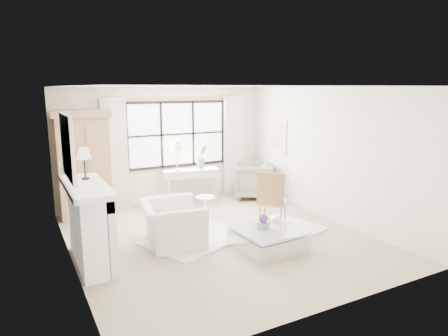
{
  "coord_description": "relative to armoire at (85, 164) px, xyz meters",
  "views": [
    {
      "loc": [
        -3.16,
        -6.09,
        2.68
      ],
      "look_at": [
        0.2,
        0.2,
        1.24
      ],
      "focal_mm": 32.0,
      "sensor_mm": 36.0,
      "label": 1
    }
  ],
  "objects": [
    {
      "name": "mantel_lamp",
      "position": [
        -0.32,
        -2.06,
        0.51
      ],
      "size": [
        0.22,
        0.22,
        0.51
      ],
      "color": "black",
      "rests_on": "fireplace"
    },
    {
      "name": "wall_front",
      "position": [
        1.88,
        -5.15,
        0.21
      ],
      "size": [
        5.0,
        0.0,
        5.0
      ],
      "primitive_type": "plane",
      "rotation": [
        -1.57,
        0.0,
        0.0
      ],
      "color": "silver",
      "rests_on": "ground"
    },
    {
      "name": "mirror_frame",
      "position": [
        -0.59,
        -2.4,
        0.7
      ],
      "size": [
        0.05,
        1.15,
        0.95
      ],
      "primitive_type": "cube",
      "color": "silver",
      "rests_on": "wall_left"
    },
    {
      "name": "pillar_candle",
      "position": [
        2.61,
        -3.38,
        -0.7
      ],
      "size": [
        0.08,
        0.08,
        0.12
      ],
      "primitive_type": "cylinder",
      "color": "white",
      "rests_on": "coffee_table"
    },
    {
      "name": "side_table",
      "position": [
        2.08,
        -1.4,
        -0.81
      ],
      "size": [
        0.4,
        0.4,
        0.51
      ],
      "color": "white",
      "rests_on": "floor"
    },
    {
      "name": "wall_left",
      "position": [
        -0.62,
        -2.4,
        0.21
      ],
      "size": [
        0.0,
        5.5,
        5.5
      ],
      "primitive_type": "plane",
      "rotation": [
        1.57,
        0.0,
        1.57
      ],
      "color": "silver",
      "rests_on": "ground"
    },
    {
      "name": "armoire",
      "position": [
        0.0,
        0.0,
        0.0
      ],
      "size": [
        1.21,
        0.85,
        2.24
      ],
      "rotation": [
        0.0,
        0.0,
        -0.14
      ],
      "color": "tan",
      "rests_on": "floor"
    },
    {
      "name": "ceiling",
      "position": [
        1.88,
        -2.4,
        1.56
      ],
      "size": [
        5.5,
        5.5,
        0.0
      ],
      "primitive_type": "plane",
      "rotation": [
        3.14,
        0.0,
        0.0
      ],
      "color": "white",
      "rests_on": "ground"
    },
    {
      "name": "fireplace",
      "position": [
        -0.39,
        -2.4,
        -0.49
      ],
      "size": [
        0.58,
        1.66,
        1.26
      ],
      "color": "white",
      "rests_on": "ground"
    },
    {
      "name": "planter_box",
      "position": [
        2.25,
        -3.27,
        -0.7
      ],
      "size": [
        0.19,
        0.19,
        0.11
      ],
      "primitive_type": "cube",
      "rotation": [
        0.0,
        0.0,
        0.35
      ],
      "color": "slate",
      "rests_on": "coffee_table"
    },
    {
      "name": "french_chair",
      "position": [
        3.13,
        -2.28,
        -0.83
      ],
      "size": [
        0.68,
        0.68,
        1.08
      ],
      "rotation": [
        0.0,
        0.0,
        2.3
      ],
      "color": "#96653F",
      "rests_on": "floor"
    },
    {
      "name": "art_canvas",
      "position": [
        4.33,
        -0.7,
        0.41
      ],
      "size": [
        0.01,
        0.52,
        0.72
      ],
      "primitive_type": "cube",
      "color": "beige",
      "rests_on": "wall_right"
    },
    {
      "name": "curtain_right",
      "position": [
        3.68,
        0.25,
        0.1
      ],
      "size": [
        0.55,
        0.1,
        2.47
      ],
      "primitive_type": "cube",
      "color": "silver",
      "rests_on": "ground"
    },
    {
      "name": "wall_right",
      "position": [
        4.38,
        -2.4,
        0.21
      ],
      "size": [
        0.0,
        5.5,
        5.5
      ],
      "primitive_type": "plane",
      "rotation": [
        1.57,
        0.0,
        -1.57
      ],
      "color": "silver",
      "rests_on": "ground"
    },
    {
      "name": "coffee_table",
      "position": [
        2.34,
        -3.29,
        -0.96
      ],
      "size": [
        1.04,
        1.04,
        0.38
      ],
      "rotation": [
        0.0,
        0.0,
        0.04
      ],
      "color": "silver",
      "rests_on": "floor"
    },
    {
      "name": "curtain_left",
      "position": [
        0.68,
        0.25,
        0.1
      ],
      "size": [
        0.55,
        0.1,
        2.47
      ],
      "primitive_type": "cube",
      "color": "beige",
      "rests_on": "ground"
    },
    {
      "name": "rug_right",
      "position": [
        2.96,
        -2.6,
        -1.12
      ],
      "size": [
        1.98,
        1.66,
        0.03
      ],
      "primitive_type": "cube",
      "rotation": [
        0.0,
        0.0,
        0.24
      ],
      "color": "white",
      "rests_on": "floor"
    },
    {
      "name": "wall_back",
      "position": [
        1.88,
        0.35,
        0.21
      ],
      "size": [
        5.0,
        0.0,
        5.0
      ],
      "primitive_type": "plane",
      "rotation": [
        1.57,
        0.0,
        0.0
      ],
      "color": "white",
      "rests_on": "ground"
    },
    {
      "name": "window_pane",
      "position": [
        2.18,
        0.33,
        0.46
      ],
      "size": [
        2.4,
        0.02,
        1.5
      ],
      "primitive_type": "cube",
      "color": "silver",
      "rests_on": "wall_back"
    },
    {
      "name": "curtain_rod",
      "position": [
        2.18,
        0.27,
        1.33
      ],
      "size": [
        3.3,
        0.04,
        0.04
      ],
      "primitive_type": "cylinder",
      "rotation": [
        0.0,
        1.57,
        0.0
      ],
      "color": "#AE863C",
      "rests_on": "wall_back"
    },
    {
      "name": "console_lamp",
      "position": [
        2.04,
        0.01,
        0.22
      ],
      "size": [
        0.28,
        0.28,
        0.69
      ],
      "color": "#A7793A",
      "rests_on": "console_table"
    },
    {
      "name": "console_table",
      "position": [
        2.36,
        0.01,
        -0.74
      ],
      "size": [
        1.36,
        0.68,
        0.8
      ],
      "rotation": [
        0.0,
        0.0,
        -0.19
      ],
      "color": "silver",
      "rests_on": "floor"
    },
    {
      "name": "coffee_vase",
      "position": [
        2.64,
        -3.06,
        -0.68
      ],
      "size": [
        0.18,
        0.18,
        0.15
      ],
      "primitive_type": "imported",
      "rotation": [
        0.0,
        0.0,
        0.3
      ],
      "color": "silver",
      "rests_on": "coffee_table"
    },
    {
      "name": "planter_flowers",
      "position": [
        2.25,
        -3.27,
        -0.57
      ],
      "size": [
        0.15,
        0.15,
        0.15
      ],
      "primitive_type": "sphere",
      "color": "#552C70",
      "rests_on": "planter_box"
    },
    {
      "name": "window_frame",
      "position": [
        2.18,
        0.32,
        0.46
      ],
      "size": [
        2.5,
        0.04,
        1.5
      ],
      "primitive_type": null,
      "color": "black",
      "rests_on": "wall_back"
    },
    {
      "name": "mirror_glass",
      "position": [
        -0.56,
        -2.4,
        0.7
      ],
      "size": [
        0.02,
        1.0,
        0.8
      ],
      "primitive_type": "cube",
      "color": "#B4B8BF",
      "rests_on": "wall_left"
    },
    {
      "name": "art_frame",
      "position": [
        4.35,
        -0.7,
        0.41
      ],
      "size": [
        0.04,
        0.62,
        0.82
      ],
      "primitive_type": "cube",
      "color": "white",
      "rests_on": "wall_right"
    },
    {
      "name": "club_armchair",
      "position": [
        1.03,
        -2.27,
        -0.77
      ],
      "size": [
        1.17,
        1.29,
        0.75
      ],
      "primitive_type": "imported",
      "rotation": [
        0.0,
        0.0,
        1.41
      ],
      "color": "silver",
      "rests_on": "floor"
    },
    {
      "name": "floor",
      "position": [
        1.88,
        -2.4,
        -1.14
      ],
      "size": [
        5.5,
        5.5,
        0.0
      ],
      "primitive_type": "plane",
      "color": "tan",
      "rests_on": "ground"
    },
    {
      "name": "wingback_chair",
      "position": [
        3.89,
        -0.34,
        -0.71
      ],
      "size": [
        1.28,
        1.27,
        0.86
      ],
      "primitive_type": "imported",
      "rotation": [
        0.0,
        0.0,
        -2.11
      ],
      "color": "gray",
      "rests_on": "floor"
    },
    {
      "name": "orchid_plant",
      "position": [
        2.67,
        0.03,
        -0.08
      ],
      "size": [
        0.29,
        0.23,
        0.53
      ],
      "primitive_type": "imported",
      "rotation": [
        0.0,
        0.0,
        -0.0
      ],
      "color": "#5E7950",
      "rests_on": "console_table"
    },
    {
      "name": "rug_left",
      "position": [
        1.51,
        -2.26,
        -1.12
      ],
      "size": [
        2.13,
        1.83,
        0.03
      ],
      "primitive_type": "cube",
      "rotation": [
        0.0,
        0.0,
        0.37
      ],
      "color": "silver",
      "rests_on": "floor"
    }
  ]
}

